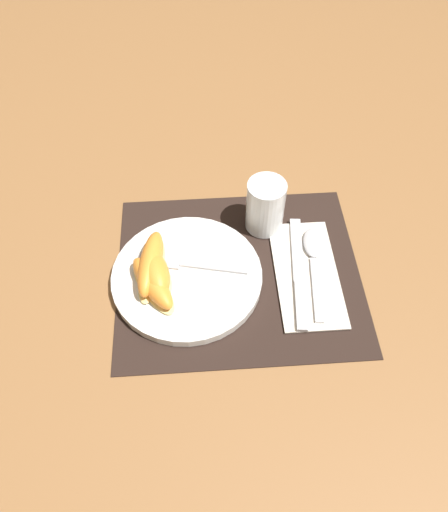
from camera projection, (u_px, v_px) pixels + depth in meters
ground_plane at (239, 273)px, 0.85m from camera, size 3.00×3.00×0.00m
placemat at (239, 272)px, 0.85m from camera, size 0.41×0.35×0.00m
plate at (187, 277)px, 0.83m from camera, size 0.25×0.25×0.02m
juice_glass at (265, 208)px, 0.88m from camera, size 0.07×0.07×0.10m
napkin at (306, 273)px, 0.85m from camera, size 0.11×0.22×0.00m
knife at (299, 274)px, 0.84m from camera, size 0.04×0.23×0.01m
spoon at (314, 255)px, 0.86m from camera, size 0.04×0.19×0.01m
fork at (185, 264)px, 0.84m from camera, size 0.19×0.06×0.00m
citrus_wedge_0 at (151, 263)px, 0.82m from camera, size 0.06×0.14×0.04m
citrus_wedge_1 at (155, 273)px, 0.81m from camera, size 0.07×0.11×0.04m
citrus_wedge_2 at (153, 284)px, 0.80m from camera, size 0.09×0.12×0.04m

